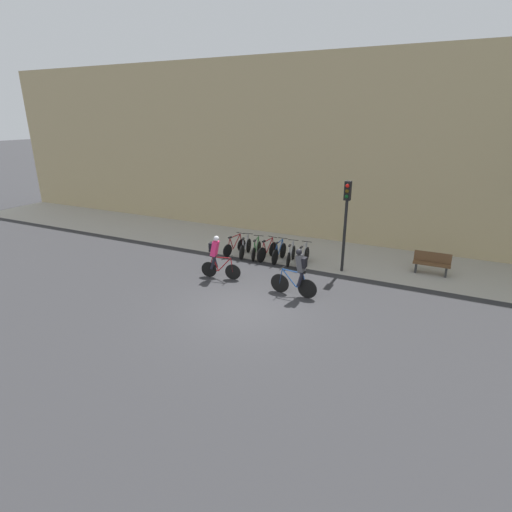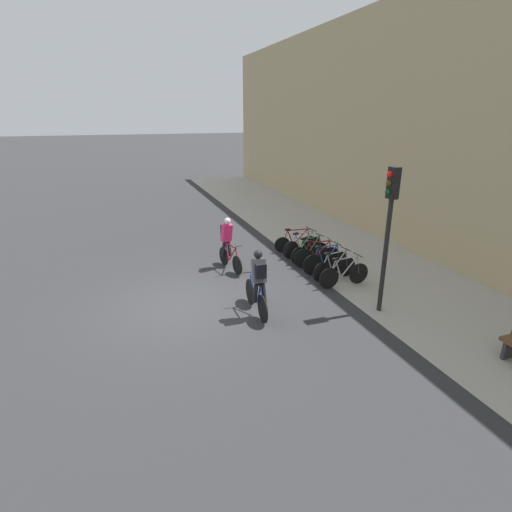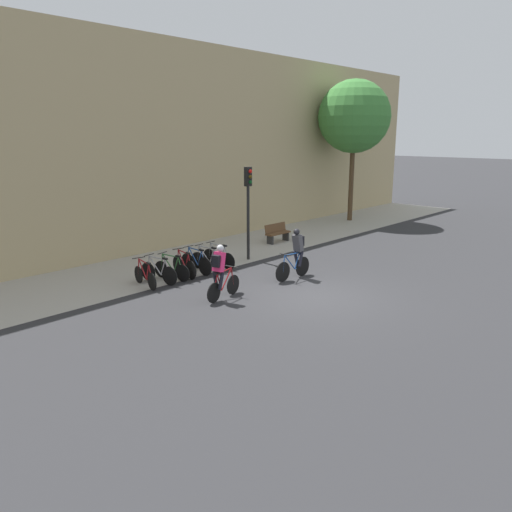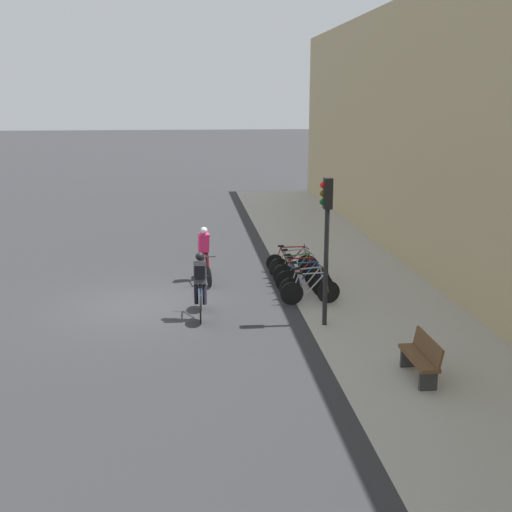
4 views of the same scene
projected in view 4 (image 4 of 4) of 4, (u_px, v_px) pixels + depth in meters
ground at (136, 306)px, 17.94m from camera, size 200.00×200.00×0.00m
kerb_strip at (371, 298)px, 18.64m from camera, size 44.00×4.50×0.01m
building_facade at (467, 140)px, 17.81m from camera, size 44.00×0.60×9.04m
cyclist_pink at (204, 252)px, 20.12m from camera, size 1.64×0.54×1.76m
cyclist_grey at (200, 284)px, 16.70m from camera, size 1.80×0.46×1.80m
parked_bike_0 at (291, 261)px, 21.30m from camera, size 0.47×1.64×0.94m
parked_bike_1 at (294, 265)px, 20.75m from camera, size 0.46×1.67×0.97m
parked_bike_2 at (297, 270)px, 20.20m from camera, size 0.47×1.58×0.94m
parked_bike_3 at (300, 274)px, 19.66m from camera, size 0.46×1.63×0.98m
parked_bike_4 at (303, 279)px, 19.11m from camera, size 0.46×1.66×0.98m
parked_bike_5 at (306, 285)px, 18.56m from camera, size 0.46×1.63×0.96m
parked_bike_6 at (310, 290)px, 18.01m from camera, size 0.46×1.71×0.96m
traffic_light_pole at (327, 225)px, 15.83m from camera, size 0.26×0.30×3.77m
bench at (421, 357)px, 13.23m from camera, size 1.43×0.44×0.89m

